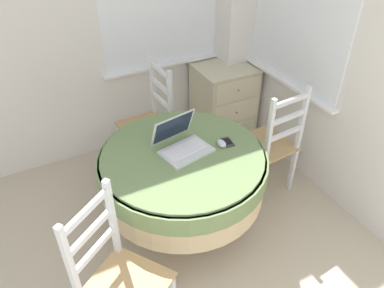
% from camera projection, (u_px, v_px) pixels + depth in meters
% --- Properties ---
extents(corner_room_shell, '(4.08, 5.01, 2.55)m').
position_uv_depth(corner_room_shell, '(240.00, 56.00, 2.42)').
color(corner_room_shell, silver).
rests_on(corner_room_shell, ground_plane).
extents(round_dining_table, '(1.15, 1.15, 0.72)m').
position_uv_depth(round_dining_table, '(183.00, 171.00, 2.58)').
color(round_dining_table, '#4C3D2D').
rests_on(round_dining_table, ground_plane).
extents(laptop, '(0.38, 0.36, 0.23)m').
position_uv_depth(laptop, '(181.00, 143.00, 2.51)').
color(laptop, silver).
rests_on(laptop, round_dining_table).
extents(computer_mouse, '(0.05, 0.08, 0.04)m').
position_uv_depth(computer_mouse, '(222.00, 143.00, 2.55)').
color(computer_mouse, silver).
rests_on(computer_mouse, round_dining_table).
extents(cell_phone, '(0.07, 0.11, 0.01)m').
position_uv_depth(cell_phone, '(228.00, 142.00, 2.59)').
color(cell_phone, '#2D2D33').
rests_on(cell_phone, round_dining_table).
extents(dining_chair_near_back_window, '(0.43, 0.41, 0.99)m').
position_uv_depth(dining_chair_near_back_window, '(149.00, 123.00, 3.29)').
color(dining_chair_near_back_window, tan).
rests_on(dining_chair_near_back_window, ground_plane).
extents(dining_chair_near_right_window, '(0.42, 0.44, 0.99)m').
position_uv_depth(dining_chair_near_right_window, '(270.00, 145.00, 3.03)').
color(dining_chair_near_right_window, tan).
rests_on(dining_chair_near_right_window, ground_plane).
extents(dining_chair_camera_near, '(0.56, 0.56, 0.99)m').
position_uv_depth(dining_chair_camera_near, '(119.00, 280.00, 2.03)').
color(dining_chair_camera_near, tan).
rests_on(dining_chair_camera_near, ground_plane).
extents(corner_cabinet, '(0.56, 0.51, 0.74)m').
position_uv_depth(corner_cabinet, '(223.00, 100.00, 3.77)').
color(corner_cabinet, beige).
rests_on(corner_cabinet, ground_plane).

